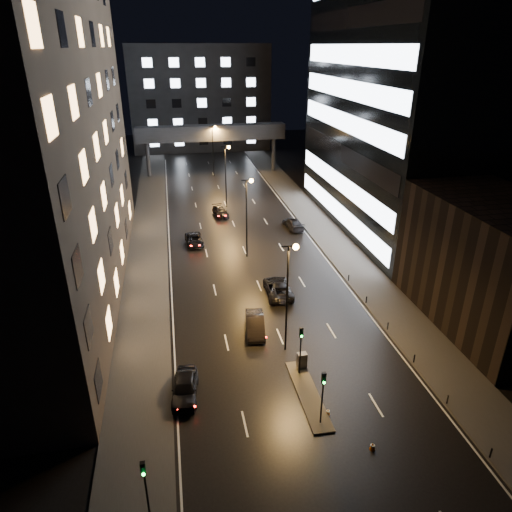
% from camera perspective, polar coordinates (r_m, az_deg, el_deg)
% --- Properties ---
extents(ground, '(160.00, 160.00, 0.00)m').
position_cam_1_polar(ground, '(69.30, -2.83, 4.06)').
color(ground, black).
rests_on(ground, ground).
extents(sidewalk_left, '(5.00, 110.00, 0.15)m').
position_cam_1_polar(sidewalk_left, '(64.17, -13.30, 1.71)').
color(sidewalk_left, '#383533').
rests_on(sidewalk_left, ground).
extents(sidewalk_right, '(5.00, 110.00, 0.15)m').
position_cam_1_polar(sidewalk_right, '(67.51, 8.36, 3.31)').
color(sidewalk_right, '#383533').
rests_on(sidewalk_right, ground).
extents(building_left, '(15.00, 48.00, 40.00)m').
position_cam_1_polar(building_left, '(50.31, -27.88, 16.96)').
color(building_left, '#2D2319').
rests_on(building_left, ground).
extents(building_right_low, '(10.00, 18.00, 12.00)m').
position_cam_1_polar(building_right_low, '(47.72, 27.54, -1.04)').
color(building_right_low, black).
rests_on(building_right_low, ground).
extents(building_right_glass, '(20.00, 36.00, 45.00)m').
position_cam_1_polar(building_right_glass, '(69.08, 19.96, 21.79)').
color(building_right_glass, black).
rests_on(building_right_glass, ground).
extents(building_far, '(34.00, 14.00, 25.00)m').
position_cam_1_polar(building_far, '(123.11, -7.07, 19.05)').
color(building_far, '#333335').
rests_on(building_far, ground).
extents(skybridge, '(30.00, 3.00, 10.00)m').
position_cam_1_polar(skybridge, '(95.99, -5.61, 15.00)').
color(skybridge, '#333335').
rests_on(skybridge, ground).
extents(median_island, '(1.60, 8.00, 0.15)m').
position_cam_1_polar(median_island, '(37.00, 6.53, -16.79)').
color(median_island, '#383533').
rests_on(median_island, ground).
extents(traffic_signal_near, '(0.28, 0.34, 4.40)m').
position_cam_1_polar(traffic_signal_near, '(36.97, 5.62, -10.78)').
color(traffic_signal_near, black).
rests_on(traffic_signal_near, median_island).
extents(traffic_signal_far, '(0.28, 0.34, 4.40)m').
position_cam_1_polar(traffic_signal_far, '(32.89, 8.36, -16.22)').
color(traffic_signal_far, black).
rests_on(traffic_signal_far, median_island).
extents(traffic_signal_corner, '(0.28, 0.34, 4.40)m').
position_cam_1_polar(traffic_signal_corner, '(28.38, -13.71, -25.73)').
color(traffic_signal_corner, black).
rests_on(traffic_signal_corner, ground).
extents(bollard_row, '(0.12, 25.12, 0.90)m').
position_cam_1_polar(bollard_row, '(43.42, 17.58, -10.22)').
color(bollard_row, black).
rests_on(bollard_row, ground).
extents(streetlight_near, '(1.45, 0.50, 10.15)m').
position_cam_1_polar(streetlight_near, '(37.99, 4.18, -3.61)').
color(streetlight_near, black).
rests_on(streetlight_near, ground).
extents(streetlight_mid_a, '(1.45, 0.50, 10.15)m').
position_cam_1_polar(streetlight_mid_a, '(55.96, -1.03, 6.01)').
color(streetlight_mid_a, black).
rests_on(streetlight_mid_a, ground).
extents(streetlight_mid_b, '(1.45, 0.50, 10.15)m').
position_cam_1_polar(streetlight_mid_b, '(74.96, -3.71, 10.85)').
color(streetlight_mid_b, black).
rests_on(streetlight_mid_b, ground).
extents(streetlight_far, '(1.45, 0.50, 10.15)m').
position_cam_1_polar(streetlight_far, '(94.38, -5.33, 13.71)').
color(streetlight_far, black).
rests_on(streetlight_far, ground).
extents(car_away_a, '(2.43, 4.89, 1.60)m').
position_cam_1_polar(car_away_a, '(36.66, -8.86, -15.90)').
color(car_away_a, black).
rests_on(car_away_a, ground).
extents(car_away_b, '(2.27, 4.96, 1.58)m').
position_cam_1_polar(car_away_b, '(43.18, -0.12, -8.55)').
color(car_away_b, black).
rests_on(car_away_b, ground).
extents(car_away_c, '(2.48, 4.90, 1.33)m').
position_cam_1_polar(car_away_c, '(62.20, -7.72, 2.02)').
color(car_away_c, black).
rests_on(car_away_c, ground).
extents(car_away_d, '(2.53, 4.90, 1.36)m').
position_cam_1_polar(car_away_d, '(72.55, -4.47, 5.55)').
color(car_away_d, black).
rests_on(car_away_d, ground).
extents(car_toward_a, '(2.84, 5.79, 1.58)m').
position_cam_1_polar(car_toward_a, '(49.34, 2.75, -3.98)').
color(car_toward_a, black).
rests_on(car_toward_a, ground).
extents(car_toward_b, '(2.42, 5.26, 1.49)m').
position_cam_1_polar(car_toward_b, '(67.36, 4.67, 4.05)').
color(car_toward_b, black).
rests_on(car_toward_b, ground).
extents(utility_cabinet, '(0.79, 0.59, 1.34)m').
position_cam_1_polar(utility_cabinet, '(38.98, 5.76, -12.82)').
color(utility_cabinet, '#464648').
rests_on(utility_cabinet, median_island).
extents(cone_a, '(0.49, 0.49, 0.56)m').
position_cam_1_polar(cone_a, '(33.82, 14.36, -22.04)').
color(cone_a, '#DA5A0B').
rests_on(cone_a, ground).
extents(cone_b, '(0.42, 0.42, 0.48)m').
position_cam_1_polar(cone_b, '(35.57, 8.99, -18.67)').
color(cone_b, orange).
rests_on(cone_b, ground).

